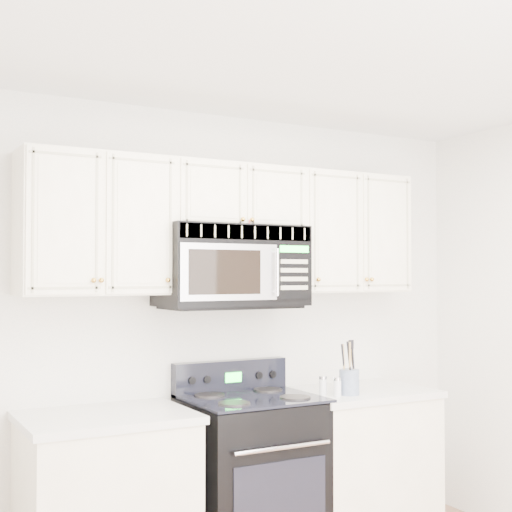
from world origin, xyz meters
TOP-DOWN VIEW (x-y plane):
  - room at (0.00, 0.00)m, footprint 3.51×3.51m
  - base_cabinet_left at (-0.80, 1.44)m, footprint 0.86×0.65m
  - base_cabinet_right at (0.80, 1.44)m, footprint 0.86×0.65m
  - range at (0.05, 1.44)m, footprint 0.73×0.67m
  - upper_cabinets at (0.00, 1.58)m, footprint 2.44×0.37m
  - microwave at (-0.03, 1.54)m, footprint 0.84×0.47m
  - utensil_crock at (0.63, 1.30)m, footprint 0.12×0.12m
  - shaker_salt at (0.53, 1.28)m, footprint 0.05×0.05m
  - shaker_pepper at (0.49, 1.36)m, footprint 0.05×0.05m

SIDE VIEW (x-z plane):
  - base_cabinet_left at x=-0.80m, z-range -0.03..0.89m
  - base_cabinet_right at x=0.80m, z-range -0.03..0.89m
  - range at x=0.05m, z-range -0.07..1.04m
  - shaker_pepper at x=0.49m, z-range 0.92..1.03m
  - shaker_salt at x=0.53m, z-range 0.92..1.03m
  - utensil_crock at x=0.63m, z-range 0.84..1.16m
  - room at x=0.00m, z-range 0.00..2.60m
  - microwave at x=-0.03m, z-range 1.45..1.91m
  - upper_cabinets at x=0.00m, z-range 1.56..2.31m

